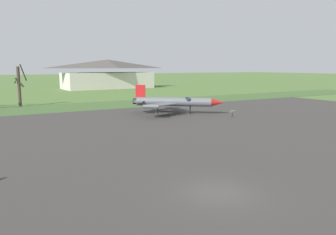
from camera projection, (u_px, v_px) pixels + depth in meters
The scene contains 7 objects.
ground_plane at pixel (218, 193), 18.04m from camera, with size 600.00×600.00×0.00m, color #4C6B33.
asphalt_apron at pixel (122, 143), 29.91m from camera, with size 101.20×46.22×0.05m, color #383533.
grass_verge_strip at pixel (56, 108), 54.85m from camera, with size 161.20×12.00×0.06m, color #3D5A2C.
jet_fighter_rear_center at pixel (175, 102), 47.91m from camera, with size 12.15×11.41×4.23m.
info_placard_rear_center at pixel (232, 113), 45.10m from camera, with size 0.68×0.39×0.93m.
bare_tree_far_right at pixel (19, 85), 56.64m from camera, with size 2.18×2.19×7.34m.
visitor_building at pixel (108, 74), 105.28m from camera, with size 29.40×13.32×9.13m.
Camera 1 is at (-10.94, -13.54, 6.87)m, focal length 35.18 mm.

